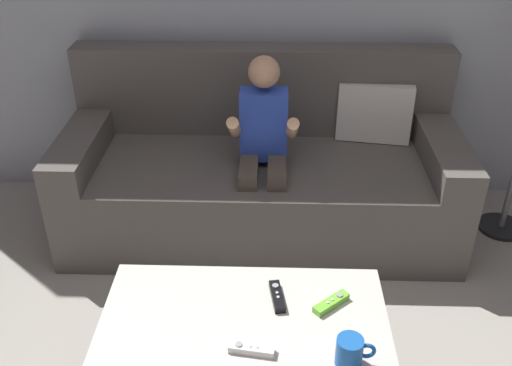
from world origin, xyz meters
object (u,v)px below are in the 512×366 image
object	(u,v)px
coffee_table	(244,330)
couch	(263,173)
game_remote_black_near_edge	(277,296)
game_remote_lime_far_corner	(331,303)
game_remote_white_center	(251,349)
coffee_mug	(350,352)
person_seated_on_couch	(263,147)

from	to	relation	value
coffee_table	couch	bearing A→B (deg)	88.20
game_remote_black_near_edge	game_remote_lime_far_corner	world-z (taller)	same
couch	game_remote_white_center	bearing A→B (deg)	-90.37
coffee_mug	game_remote_black_near_edge	bearing A→B (deg)	128.47
person_seated_on_couch	game_remote_black_near_edge	size ratio (longest dim) A/B	6.58
couch	game_remote_black_near_edge	size ratio (longest dim) A/B	13.29
coffee_table	game_remote_lime_far_corner	world-z (taller)	game_remote_lime_far_corner
coffee_table	game_remote_white_center	size ratio (longest dim) A/B	6.49
couch	coffee_table	distance (m)	1.18
couch	game_remote_lime_far_corner	distance (m)	1.14
person_seated_on_couch	game_remote_black_near_edge	distance (m)	0.90
couch	game_remote_white_center	size ratio (longest dim) A/B	13.32
couch	person_seated_on_couch	size ratio (longest dim) A/B	2.02
person_seated_on_couch	coffee_mug	size ratio (longest dim) A/B	8.03
coffee_mug	game_remote_white_center	bearing A→B (deg)	173.47
coffee_table	game_remote_white_center	xyz separation A→B (m)	(0.03, -0.13, 0.05)
game_remote_black_near_edge	game_remote_lime_far_corner	xyz separation A→B (m)	(0.18, -0.03, 0.00)
couch	coffee_mug	size ratio (longest dim) A/B	16.21
game_remote_black_near_edge	game_remote_white_center	distance (m)	0.25
game_remote_black_near_edge	coffee_mug	world-z (taller)	coffee_mug
couch	game_remote_black_near_edge	distance (m)	1.08
couch	coffee_mug	distance (m)	1.38
person_seated_on_couch	coffee_mug	xyz separation A→B (m)	(0.28, -1.16, -0.06)
person_seated_on_couch	game_remote_lime_far_corner	distance (m)	0.95
game_remote_white_center	game_remote_lime_far_corner	bearing A→B (deg)	38.93
coffee_table	game_remote_white_center	bearing A→B (deg)	-77.41
person_seated_on_couch	coffee_table	xyz separation A→B (m)	(-0.04, -1.00, -0.15)
coffee_table	person_seated_on_couch	bearing A→B (deg)	87.64
coffee_table	game_remote_lime_far_corner	bearing A→B (deg)	15.59
game_remote_black_near_edge	game_remote_lime_far_corner	bearing A→B (deg)	-8.45
game_remote_black_near_edge	person_seated_on_couch	bearing A→B (deg)	94.20
person_seated_on_couch	game_remote_lime_far_corner	world-z (taller)	person_seated_on_couch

